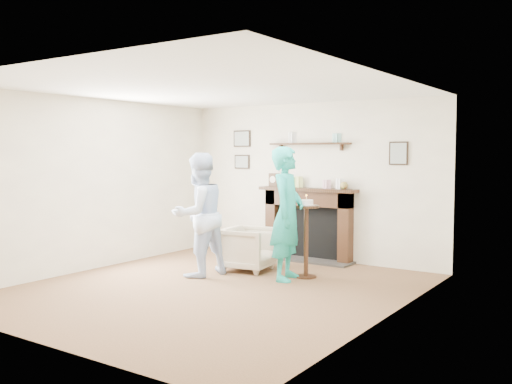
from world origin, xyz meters
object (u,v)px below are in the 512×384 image
armchair (249,270)px  woman (287,279)px  pedestal_table (306,227)px  man (199,276)px

armchair → woman: (0.78, -0.21, 0.00)m
armchair → pedestal_table: size_ratio=0.61×
man → pedestal_table: size_ratio=1.50×
armchair → pedestal_table: (0.92, 0.05, 0.70)m
armchair → woman: woman is taller
pedestal_table → man: bearing=-149.5°
pedestal_table → woman: bearing=-118.7°
man → pedestal_table: (1.27, 0.75, 0.70)m
armchair → pedestal_table: 1.16m
armchair → woman: bearing=-113.8°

